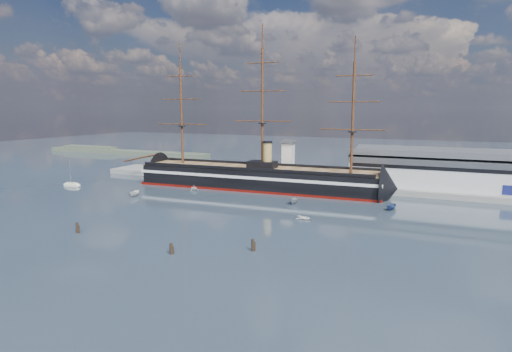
% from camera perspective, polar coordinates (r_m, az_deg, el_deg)
% --- Properties ---
extents(ground, '(600.00, 600.00, 0.00)m').
position_cam_1_polar(ground, '(137.04, -1.61, -3.25)').
color(ground, '#27343D').
rests_on(ground, ground).
extents(quay, '(180.00, 18.00, 2.00)m').
position_cam_1_polar(quay, '(166.47, 6.87, -1.11)').
color(quay, slate).
rests_on(quay, ground).
extents(warehouse, '(63.00, 21.00, 11.60)m').
position_cam_1_polar(warehouse, '(162.13, 23.79, 0.77)').
color(warehouse, '#B7BABC').
rests_on(warehouse, ground).
extents(quay_tower, '(5.00, 5.00, 15.00)m').
position_cam_1_polar(quay_tower, '(164.39, 4.30, 2.24)').
color(quay_tower, silver).
rests_on(quay_tower, ground).
extents(shoreline, '(120.00, 10.00, 4.00)m').
position_cam_1_polar(shoreline, '(293.53, -18.39, 3.17)').
color(shoreline, '#3F4C38').
rests_on(shoreline, ground).
extents(warship, '(113.18, 19.72, 53.94)m').
position_cam_1_polar(warship, '(156.58, -0.43, -0.19)').
color(warship, black).
rests_on(warship, ground).
extents(sailboat, '(6.56, 2.10, 10.41)m').
position_cam_1_polar(sailboat, '(175.48, -23.34, -1.05)').
color(sailboat, white).
rests_on(sailboat, ground).
extents(motorboat_a, '(6.11, 2.96, 2.35)m').
position_cam_1_polar(motorboat_a, '(148.54, -15.89, -2.63)').
color(motorboat_a, white).
rests_on(motorboat_a, ground).
extents(motorboat_c, '(5.59, 2.18, 2.22)m').
position_cam_1_polar(motorboat_c, '(132.49, 5.04, -3.71)').
color(motorboat_c, gray).
rests_on(motorboat_c, ground).
extents(motorboat_d, '(4.66, 6.21, 2.09)m').
position_cam_1_polar(motorboat_d, '(154.78, -8.25, -1.91)').
color(motorboat_d, silver).
rests_on(motorboat_d, ground).
extents(motorboat_e, '(2.25, 3.23, 1.40)m').
position_cam_1_polar(motorboat_e, '(114.21, 6.48, -5.81)').
color(motorboat_e, white).
rests_on(motorboat_e, ground).
extents(motorboat_f, '(5.74, 3.53, 2.16)m').
position_cam_1_polar(motorboat_f, '(129.86, 17.58, -4.36)').
color(motorboat_f, navy).
rests_on(motorboat_f, ground).
extents(piling_near_left, '(0.64, 0.64, 3.23)m').
position_cam_1_polar(piling_near_left, '(110.15, -22.70, -7.03)').
color(piling_near_left, black).
rests_on(piling_near_left, ground).
extents(piling_near_mid, '(0.64, 0.64, 2.97)m').
position_cam_1_polar(piling_near_mid, '(89.42, -11.24, -10.18)').
color(piling_near_mid, black).
rests_on(piling_near_mid, ground).
extents(piling_near_right, '(0.64, 0.64, 3.26)m').
position_cam_1_polar(piling_near_right, '(89.53, -0.43, -9.97)').
color(piling_near_right, black).
rests_on(piling_near_right, ground).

